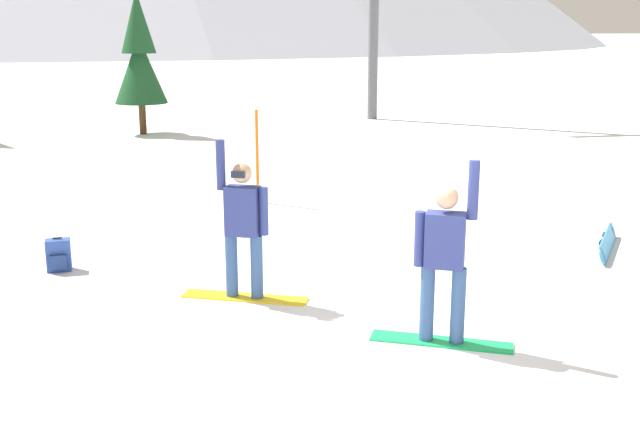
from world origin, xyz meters
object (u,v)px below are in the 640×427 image
snowboarder_midground (243,226)px  pine_tree_leaning (139,57)px  snowboarder_foreground (444,259)px  backpack_blue (59,256)px  loose_snowboard_near_left (607,242)px  trail_marker_pole (257,156)px

snowboarder_midground → pine_tree_leaning: 15.66m
snowboarder_foreground → backpack_blue: size_ratio=4.16×
loose_snowboard_near_left → pine_tree_leaning: size_ratio=0.36×
snowboarder_foreground → snowboarder_midground: (-1.93, 1.73, -0.01)m
loose_snowboard_near_left → snowboarder_midground: bearing=-168.6°
loose_snowboard_near_left → trail_marker_pole: 6.41m
snowboarder_foreground → snowboarder_midground: snowboarder_foreground is taller
snowboarder_foreground → loose_snowboard_near_left: 4.62m
snowboarder_midground → trail_marker_pole: 5.33m
loose_snowboard_near_left → backpack_blue: backpack_blue is taller
snowboarder_midground → pine_tree_leaning: pine_tree_leaning is taller
snowboarder_midground → backpack_blue: (-2.41, 1.55, -0.70)m
snowboarder_foreground → pine_tree_leaning: pine_tree_leaning is taller
snowboarder_foreground → pine_tree_leaning: 17.69m
backpack_blue → pine_tree_leaning: bearing=87.9°
backpack_blue → snowboarder_midground: bearing=-32.7°
backpack_blue → pine_tree_leaning: size_ratio=0.11×
snowboarder_midground → pine_tree_leaning: size_ratio=0.45×
snowboarder_midground → trail_marker_pole: snowboarder_midground is taller
snowboarder_foreground → trail_marker_pole: snowboarder_foreground is taller
snowboarder_midground → trail_marker_pole: size_ratio=1.11×
snowboarder_midground → trail_marker_pole: bearing=82.6°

